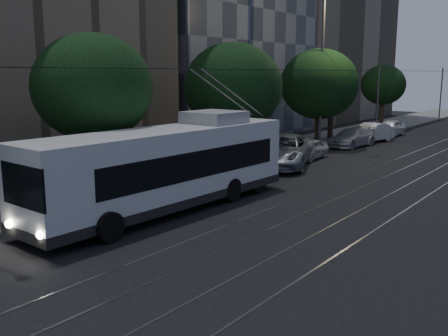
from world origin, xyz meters
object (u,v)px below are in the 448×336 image
(car_white_b, at_px, (352,137))
(pickup_silver, at_px, (282,151))
(car_white_c, at_px, (370,133))
(car_white_d, at_px, (390,128))
(trolleybus, at_px, (169,167))
(streetlamp_far, at_px, (328,54))
(car_white_a, at_px, (308,149))

(car_white_b, bearing_deg, pickup_silver, -83.57)
(car_white_c, xyz_separation_m, car_white_d, (-0.09, 4.63, -0.03))
(trolleybus, height_order, car_white_d, trolleybus)
(pickup_silver, relative_size, streetlamp_far, 0.59)
(car_white_b, distance_m, streetlamp_far, 6.56)
(trolleybus, relative_size, pickup_silver, 1.92)
(trolleybus, relative_size, streetlamp_far, 1.13)
(car_white_d, bearing_deg, trolleybus, -88.54)
(trolleybus, relative_size, car_white_c, 2.80)
(pickup_silver, height_order, car_white_d, pickup_silver)
(trolleybus, bearing_deg, car_white_a, 96.79)
(car_white_c, height_order, car_white_d, car_white_c)
(pickup_silver, relative_size, car_white_b, 1.41)
(trolleybus, xyz_separation_m, car_white_c, (-1.28, 24.30, -1.00))
(car_white_c, bearing_deg, pickup_silver, -76.32)
(pickup_silver, height_order, car_white_c, pickup_silver)
(car_white_b, distance_m, car_white_c, 3.27)
(car_white_a, relative_size, car_white_b, 0.79)
(pickup_silver, relative_size, car_white_a, 1.77)
(car_white_a, xyz_separation_m, streetlamp_far, (-1.17, 4.63, 6.09))
(car_white_c, relative_size, streetlamp_far, 0.40)
(pickup_silver, distance_m, car_white_b, 10.03)
(car_white_a, bearing_deg, car_white_d, 84.94)
(pickup_silver, xyz_separation_m, streetlamp_far, (-1.07, 7.70, 5.80))
(pickup_silver, bearing_deg, trolleybus, -102.81)
(car_white_b, height_order, streetlamp_far, streetlamp_far)
(car_white_d, bearing_deg, pickup_silver, -91.34)
(trolleybus, relative_size, car_white_d, 3.02)
(trolleybus, height_order, streetlamp_far, streetlamp_far)
(car_white_b, bearing_deg, car_white_d, 96.24)
(car_white_d, bearing_deg, car_white_c, -90.12)
(car_white_d, height_order, streetlamp_far, streetlamp_far)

